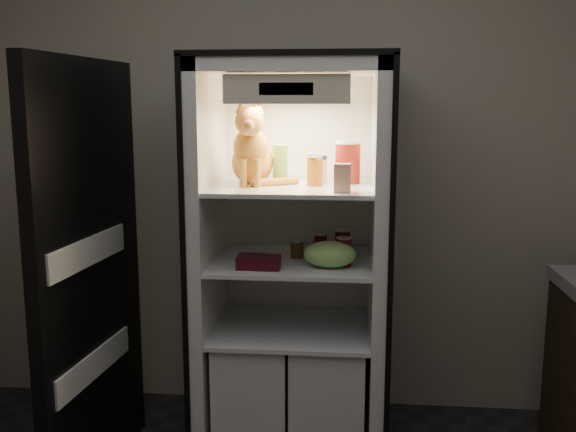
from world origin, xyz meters
name	(u,v)px	position (x,y,z in m)	size (l,w,h in m)	color
room_shell	(247,121)	(0.00, 0.00, 1.62)	(3.60, 3.60, 3.60)	white
refrigerator	(293,286)	(0.00, 1.38, 0.79)	(0.90, 0.72, 1.88)	white
fridge_door	(89,279)	(-0.85, 0.99, 0.91)	(0.14, 0.87, 1.85)	black
tabby_cat	(252,153)	(-0.19, 1.34, 1.44)	(0.33, 0.37, 0.39)	#B66317
parmesan_shaker	(280,164)	(-0.06, 1.38, 1.38)	(0.07, 0.07, 0.18)	#268E3E
mayo_tub	(317,169)	(0.11, 1.44, 1.35)	(0.09, 0.09, 0.13)	white
salsa_jar	(315,171)	(0.10, 1.32, 1.36)	(0.07, 0.07, 0.13)	maroon
pepper_jar	(348,162)	(0.25, 1.43, 1.39)	(0.12, 0.12, 0.20)	maroon
cream_carton	(342,178)	(0.23, 1.11, 1.35)	(0.07, 0.07, 0.12)	white
soda_can_a	(321,246)	(0.13, 1.37, 1.00)	(0.06, 0.06, 0.11)	black
soda_can_b	(342,244)	(0.23, 1.36, 1.01)	(0.07, 0.07, 0.14)	black
soda_can_c	(343,251)	(0.24, 1.23, 1.00)	(0.07, 0.07, 0.13)	black
condiment_jar	(297,249)	(0.02, 1.35, 0.98)	(0.06, 0.06, 0.09)	#4E3616
grape_bag	(330,254)	(0.18, 1.19, 1.00)	(0.24, 0.17, 0.12)	#7EB755
berry_box_left	(250,262)	(-0.17, 1.15, 0.97)	(0.11, 0.11, 0.06)	#480C16
berry_box_right	(268,263)	(-0.09, 1.14, 0.97)	(0.11, 0.11, 0.06)	#480C16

